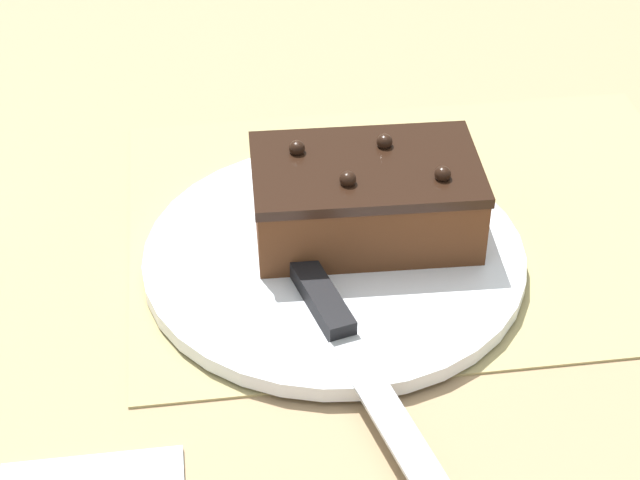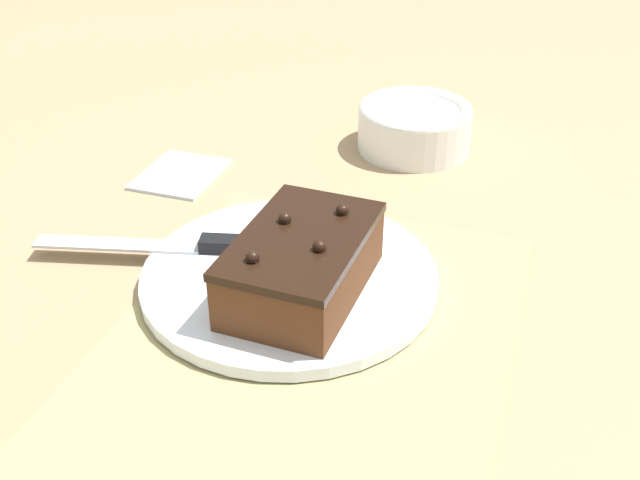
{
  "view_description": "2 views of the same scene",
  "coord_description": "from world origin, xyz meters",
  "px_view_note": "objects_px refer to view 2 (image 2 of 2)",
  "views": [
    {
      "loc": [
        0.17,
        0.66,
        0.51
      ],
      "look_at": [
        0.09,
        0.07,
        0.05
      ],
      "focal_mm": 60.0,
      "sensor_mm": 36.0,
      "label": 1
    },
    {
      "loc": [
        -0.47,
        -0.17,
        0.42
      ],
      "look_at": [
        0.08,
        0.02,
        0.05
      ],
      "focal_mm": 42.0,
      "sensor_mm": 36.0,
      "label": 2
    }
  ],
  "objects_px": {
    "serving_knife": "(198,245)",
    "cake_plate": "(290,276)",
    "chocolate_cake": "(302,264)",
    "small_bowl": "(412,125)"
  },
  "relations": [
    {
      "from": "serving_knife",
      "to": "small_bowl",
      "type": "distance_m",
      "value": 0.36
    },
    {
      "from": "chocolate_cake",
      "to": "small_bowl",
      "type": "xyz_separation_m",
      "value": [
        0.37,
        -0.02,
        -0.01
      ]
    },
    {
      "from": "cake_plate",
      "to": "small_bowl",
      "type": "distance_m",
      "value": 0.35
    },
    {
      "from": "cake_plate",
      "to": "small_bowl",
      "type": "relative_size",
      "value": 1.94
    },
    {
      "from": "cake_plate",
      "to": "chocolate_cake",
      "type": "relative_size",
      "value": 1.66
    },
    {
      "from": "small_bowl",
      "to": "cake_plate",
      "type": "bearing_deg",
      "value": 172.91
    },
    {
      "from": "serving_knife",
      "to": "small_bowl",
      "type": "height_order",
      "value": "small_bowl"
    },
    {
      "from": "serving_knife",
      "to": "cake_plate",
      "type": "bearing_deg",
      "value": -108.37
    },
    {
      "from": "chocolate_cake",
      "to": "serving_knife",
      "type": "distance_m",
      "value": 0.13
    },
    {
      "from": "chocolate_cake",
      "to": "serving_knife",
      "type": "bearing_deg",
      "value": 74.48
    }
  ]
}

